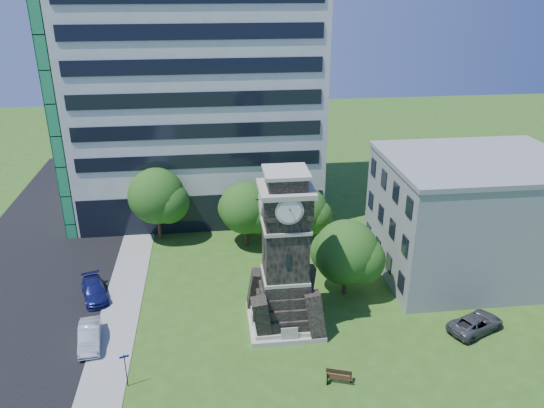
{
  "coord_description": "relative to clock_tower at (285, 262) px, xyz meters",
  "views": [
    {
      "loc": [
        -1.88,
        -30.83,
        24.02
      ],
      "look_at": [
        2.7,
        7.4,
        7.5
      ],
      "focal_mm": 35.0,
      "sensor_mm": 36.0,
      "label": 1
    }
  ],
  "objects": [
    {
      "name": "office_tall",
      "position": [
        -6.2,
        23.84,
        8.94
      ],
      "size": [
        26.2,
        15.11,
        28.6
      ],
      "color": "white",
      "rests_on": "ground"
    },
    {
      "name": "car_street_mid",
      "position": [
        -14.04,
        -0.79,
        -4.6
      ],
      "size": [
        2.03,
        4.29,
        1.36
      ],
      "primitive_type": "imported",
      "rotation": [
        0.0,
        0.0,
        0.15
      ],
      "color": "#B7B9BF",
      "rests_on": "ground"
    },
    {
      "name": "tree_ne",
      "position": [
        3.74,
        12.81,
        -1.98
      ],
      "size": [
        5.11,
        4.65,
        5.76
      ],
      "rotation": [
        0.0,
        0.0,
        -0.04
      ],
      "color": "#332114",
      "rests_on": "ground"
    },
    {
      "name": "tree_nc",
      "position": [
        -1.82,
        12.92,
        -1.43
      ],
      "size": [
        5.51,
        5.01,
        6.51
      ],
      "rotation": [
        0.0,
        0.0,
        0.39
      ],
      "color": "#332114",
      "rests_on": "ground"
    },
    {
      "name": "clock_tower",
      "position": [
        0.0,
        0.0,
        0.0
      ],
      "size": [
        5.4,
        5.4,
        12.22
      ],
      "color": "beige",
      "rests_on": "ground"
    },
    {
      "name": "tree_east",
      "position": [
        5.53,
        3.56,
        -1.63
      ],
      "size": [
        5.81,
        5.28,
        6.44
      ],
      "rotation": [
        0.0,
        0.0,
        -0.05
      ],
      "color": "#332114",
      "rests_on": "ground"
    },
    {
      "name": "park_bench",
      "position": [
        2.6,
        -6.65,
        -4.83
      ],
      "size": [
        1.65,
        0.44,
        0.85
      ],
      "rotation": [
        0.0,
        0.0,
        -0.33
      ],
      "color": "black",
      "rests_on": "ground"
    },
    {
      "name": "tree_nw",
      "position": [
        -10.25,
        15.41,
        -0.86
      ],
      "size": [
        6.01,
        5.46,
        7.34
      ],
      "rotation": [
        0.0,
        0.0,
        0.28
      ],
      "color": "#332114",
      "rests_on": "ground"
    },
    {
      "name": "sidewalk",
      "position": [
        -12.5,
        3.0,
        -5.25
      ],
      "size": [
        3.0,
        70.0,
        0.06
      ],
      "primitive_type": "cube",
      "color": "gray",
      "rests_on": "ground"
    },
    {
      "name": "office_low",
      "position": [
        16.97,
        6.0,
        -0.07
      ],
      "size": [
        15.2,
        12.2,
        10.4
      ],
      "color": "gray",
      "rests_on": "ground"
    },
    {
      "name": "street",
      "position": [
        -21.0,
        3.0,
        -5.27
      ],
      "size": [
        14.0,
        80.0,
        0.02
      ],
      "primitive_type": "cube",
      "color": "black",
      "rests_on": "ground"
    },
    {
      "name": "ground",
      "position": [
        -3.0,
        -2.0,
        -5.28
      ],
      "size": [
        160.0,
        160.0,
        0.0
      ],
      "primitive_type": "plane",
      "color": "#325618",
      "rests_on": "ground"
    },
    {
      "name": "street_sign",
      "position": [
        -10.86,
        -5.42,
        -3.74
      ],
      "size": [
        0.59,
        0.06,
        2.46
      ],
      "rotation": [
        0.0,
        0.0,
        0.27
      ],
      "color": "black",
      "rests_on": "ground"
    },
    {
      "name": "car_street_north",
      "position": [
        -14.83,
        5.33,
        -4.64
      ],
      "size": [
        3.04,
        4.73,
        1.27
      ],
      "primitive_type": "imported",
      "rotation": [
        0.0,
        0.0,
        0.31
      ],
      "color": "navy",
      "rests_on": "ground"
    },
    {
      "name": "car_east_lot",
      "position": [
        13.84,
        -2.55,
        -4.65
      ],
      "size": [
        4.96,
        3.75,
        1.25
      ],
      "primitive_type": "imported",
      "rotation": [
        0.0,
        0.0,
        2.0
      ],
      "color": "#49494E",
      "rests_on": "ground"
    }
  ]
}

